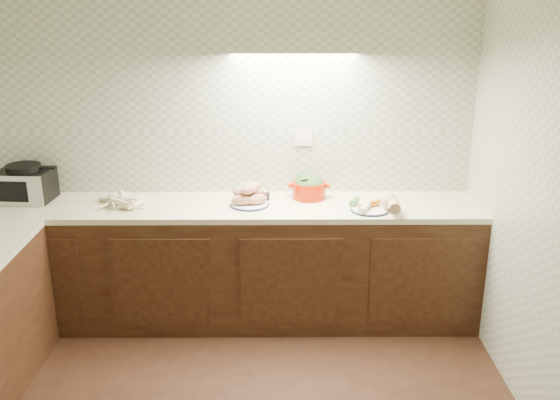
{
  "coord_description": "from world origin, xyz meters",
  "views": [
    {
      "loc": [
        0.35,
        -2.7,
        2.37
      ],
      "look_at": [
        0.38,
        1.25,
        1.02
      ],
      "focal_mm": 40.0,
      "sensor_mm": 36.0,
      "label": 1
    }
  ],
  "objects_px": {
    "veg_plate": "(379,204)",
    "onion_bowl": "(261,195)",
    "toaster_oven": "(25,184)",
    "dutch_oven": "(309,187)",
    "sweet_potato_plate": "(249,196)",
    "parsnip_pile": "(119,204)"
  },
  "relations": [
    {
      "from": "parsnip_pile",
      "to": "sweet_potato_plate",
      "type": "height_order",
      "value": "sweet_potato_plate"
    },
    {
      "from": "sweet_potato_plate",
      "to": "veg_plate",
      "type": "bearing_deg",
      "value": -7.94
    },
    {
      "from": "parsnip_pile",
      "to": "onion_bowl",
      "type": "distance_m",
      "value": 1.01
    },
    {
      "from": "parsnip_pile",
      "to": "veg_plate",
      "type": "relative_size",
      "value": 1.04
    },
    {
      "from": "veg_plate",
      "to": "dutch_oven",
      "type": "bearing_deg",
      "value": 149.0
    },
    {
      "from": "onion_bowl",
      "to": "sweet_potato_plate",
      "type": "bearing_deg",
      "value": -121.15
    },
    {
      "from": "onion_bowl",
      "to": "toaster_oven",
      "type": "bearing_deg",
      "value": -179.49
    },
    {
      "from": "parsnip_pile",
      "to": "onion_bowl",
      "type": "relative_size",
      "value": 2.91
    },
    {
      "from": "sweet_potato_plate",
      "to": "veg_plate",
      "type": "distance_m",
      "value": 0.91
    },
    {
      "from": "toaster_oven",
      "to": "sweet_potato_plate",
      "type": "xyz_separation_m",
      "value": [
        1.62,
        -0.11,
        -0.06
      ]
    },
    {
      "from": "sweet_potato_plate",
      "to": "dutch_oven",
      "type": "xyz_separation_m",
      "value": [
        0.43,
        0.16,
        0.02
      ]
    },
    {
      "from": "onion_bowl",
      "to": "veg_plate",
      "type": "xyz_separation_m",
      "value": [
        0.82,
        -0.25,
        0.01
      ]
    },
    {
      "from": "toaster_oven",
      "to": "dutch_oven",
      "type": "relative_size",
      "value": 1.29
    },
    {
      "from": "sweet_potato_plate",
      "to": "veg_plate",
      "type": "height_order",
      "value": "sweet_potato_plate"
    },
    {
      "from": "sweet_potato_plate",
      "to": "onion_bowl",
      "type": "height_order",
      "value": "sweet_potato_plate"
    },
    {
      "from": "toaster_oven",
      "to": "onion_bowl",
      "type": "distance_m",
      "value": 1.7
    },
    {
      "from": "onion_bowl",
      "to": "parsnip_pile",
      "type": "bearing_deg",
      "value": -169.31
    },
    {
      "from": "toaster_oven",
      "to": "dutch_oven",
      "type": "distance_m",
      "value": 2.06
    },
    {
      "from": "onion_bowl",
      "to": "dutch_oven",
      "type": "relative_size",
      "value": 0.42
    },
    {
      "from": "toaster_oven",
      "to": "parsnip_pile",
      "type": "distance_m",
      "value": 0.74
    },
    {
      "from": "sweet_potato_plate",
      "to": "onion_bowl",
      "type": "distance_m",
      "value": 0.15
    },
    {
      "from": "veg_plate",
      "to": "onion_bowl",
      "type": "bearing_deg",
      "value": 162.94
    }
  ]
}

